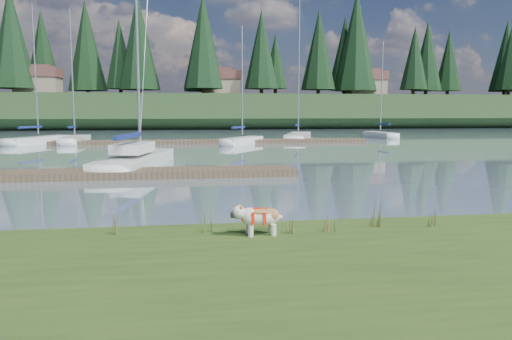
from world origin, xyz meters
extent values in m
plane|color=gray|center=(0.00, 30.00, 0.00)|extent=(200.00, 200.00, 0.00)
cube|color=#314B19|center=(0.00, -6.00, 0.17)|extent=(60.00, 9.00, 0.35)
cube|color=#1E3419|center=(0.00, 73.00, 2.50)|extent=(200.00, 20.00, 5.00)
cylinder|color=silver|center=(0.49, -2.72, 0.46)|extent=(0.10, 0.10, 0.22)
cylinder|color=silver|center=(0.48, -2.50, 0.46)|extent=(0.10, 0.10, 0.22)
cylinder|color=silver|center=(0.93, -2.70, 0.46)|extent=(0.10, 0.10, 0.22)
cylinder|color=silver|center=(0.92, -2.48, 0.46)|extent=(0.10, 0.10, 0.22)
ellipsoid|color=silver|center=(0.72, -2.60, 0.69)|extent=(0.73, 0.39, 0.34)
ellipsoid|color=#A36B3D|center=(0.72, -2.60, 0.80)|extent=(0.51, 0.36, 0.12)
ellipsoid|color=silver|center=(0.28, -2.62, 0.80)|extent=(0.26, 0.27, 0.25)
cube|color=black|center=(0.17, -2.62, 0.75)|extent=(0.08, 0.13, 0.10)
cube|color=silver|center=(-2.87, 12.91, 0.22)|extent=(3.46, 8.91, 0.70)
ellipsoid|color=silver|center=(-2.12, 17.19, 0.22)|extent=(2.28, 2.67, 0.70)
cylinder|color=silver|center=(-2.74, 13.69, 7.39)|extent=(0.14, 0.14, 13.17)
cube|color=navy|center=(-3.10, 11.65, 1.55)|extent=(0.89, 3.93, 0.20)
cube|color=silver|center=(-2.96, 12.43, 0.95)|extent=(1.91, 3.35, 0.45)
cube|color=#4C3D2C|center=(-4.00, 9.00, 0.15)|extent=(16.00, 2.00, 0.30)
cube|color=#4C3D2C|center=(2.00, 30.00, 0.15)|extent=(26.00, 2.20, 0.30)
cube|color=silver|center=(-12.32, 31.82, 0.22)|extent=(4.21, 6.95, 0.70)
ellipsoid|color=silver|center=(-10.94, 34.98, 0.22)|extent=(2.13, 2.33, 0.70)
cylinder|color=silver|center=(-12.32, 31.82, 6.03)|extent=(0.12, 0.12, 10.45)
cube|color=navy|center=(-12.70, 30.96, 1.40)|extent=(1.28, 2.59, 0.20)
cube|color=silver|center=(-9.46, 31.94, 0.22)|extent=(1.49, 6.51, 0.70)
ellipsoid|color=silver|center=(-9.47, 35.20, 0.22)|extent=(1.42, 1.78, 0.70)
cylinder|color=silver|center=(-9.46, 31.94, 5.89)|extent=(0.12, 0.12, 10.17)
cube|color=navy|center=(-9.46, 31.06, 1.40)|extent=(0.20, 2.59, 0.20)
cube|color=silver|center=(4.24, 28.34, 0.22)|extent=(4.07, 5.21, 0.70)
ellipsoid|color=silver|center=(5.76, 30.60, 0.22)|extent=(1.82, 1.90, 0.70)
cylinder|color=silver|center=(4.24, 28.34, 5.09)|extent=(0.12, 0.12, 8.57)
cube|color=navy|center=(3.83, 27.73, 1.40)|extent=(1.38, 1.91, 0.20)
cube|color=silver|center=(10.41, 34.68, 0.22)|extent=(4.44, 8.57, 0.70)
ellipsoid|color=silver|center=(11.73, 38.66, 0.22)|extent=(2.46, 2.75, 0.70)
cylinder|color=silver|center=(10.41, 34.68, 7.25)|extent=(0.12, 0.12, 12.91)
cube|color=navy|center=(10.06, 33.59, 1.40)|extent=(1.24, 3.23, 0.20)
cube|color=silver|center=(19.38, 36.44, 0.22)|extent=(1.58, 5.78, 0.70)
ellipsoid|color=silver|center=(19.24, 39.30, 0.22)|extent=(1.32, 1.62, 0.70)
cylinder|color=silver|center=(19.38, 36.44, 5.21)|extent=(0.12, 0.12, 8.83)
cube|color=navy|center=(19.42, 35.66, 1.40)|extent=(0.31, 2.28, 0.20)
cone|color=#475B23|center=(-0.36, -2.16, 0.59)|extent=(0.03, 0.03, 0.49)
cone|color=brown|center=(-0.25, -2.23, 0.54)|extent=(0.03, 0.03, 0.39)
cone|color=#475B23|center=(-0.30, -2.13, 0.62)|extent=(0.03, 0.03, 0.54)
cone|color=brown|center=(-0.22, -2.19, 0.52)|extent=(0.03, 0.03, 0.34)
cone|color=#475B23|center=(-0.34, -2.24, 0.57)|extent=(0.03, 0.03, 0.44)
cone|color=#475B23|center=(1.20, -2.54, 0.54)|extent=(0.03, 0.03, 0.38)
cone|color=brown|center=(1.31, -2.61, 0.50)|extent=(0.03, 0.03, 0.30)
cone|color=#475B23|center=(1.26, -2.51, 0.56)|extent=(0.03, 0.03, 0.42)
cone|color=brown|center=(1.34, -2.57, 0.48)|extent=(0.03, 0.03, 0.27)
cone|color=#475B23|center=(1.22, -2.62, 0.52)|extent=(0.03, 0.03, 0.34)
cone|color=#475B23|center=(3.03, -2.26, 0.67)|extent=(0.03, 0.03, 0.63)
cone|color=brown|center=(3.14, -2.33, 0.60)|extent=(0.03, 0.03, 0.50)
cone|color=#475B23|center=(3.09, -2.23, 0.70)|extent=(0.03, 0.03, 0.69)
cone|color=brown|center=(3.17, -2.29, 0.57)|extent=(0.03, 0.03, 0.44)
cone|color=#475B23|center=(3.05, -2.34, 0.63)|extent=(0.03, 0.03, 0.57)
cone|color=#475B23|center=(-2.05, -2.14, 0.59)|extent=(0.03, 0.03, 0.47)
cone|color=brown|center=(-1.94, -2.21, 0.54)|extent=(0.03, 0.03, 0.38)
cone|color=#475B23|center=(-1.99, -2.11, 0.61)|extent=(0.03, 0.03, 0.52)
cone|color=brown|center=(-1.91, -2.17, 0.51)|extent=(0.03, 0.03, 0.33)
cone|color=#475B23|center=(-2.03, -2.22, 0.56)|extent=(0.03, 0.03, 0.42)
cone|color=#475B23|center=(1.99, -2.54, 0.53)|extent=(0.03, 0.03, 0.37)
cone|color=brown|center=(2.10, -2.61, 0.50)|extent=(0.03, 0.03, 0.29)
cone|color=#475B23|center=(2.05, -2.51, 0.55)|extent=(0.03, 0.03, 0.40)
cone|color=brown|center=(2.13, -2.57, 0.48)|extent=(0.03, 0.03, 0.26)
cone|color=#475B23|center=(2.01, -2.62, 0.52)|extent=(0.03, 0.03, 0.33)
cone|color=#475B23|center=(4.19, -2.40, 0.60)|extent=(0.03, 0.03, 0.49)
cone|color=brown|center=(4.30, -2.47, 0.55)|extent=(0.03, 0.03, 0.39)
cone|color=#475B23|center=(4.25, -2.37, 0.62)|extent=(0.03, 0.03, 0.54)
cone|color=brown|center=(4.33, -2.43, 0.52)|extent=(0.03, 0.03, 0.34)
cone|color=#475B23|center=(4.21, -2.48, 0.57)|extent=(0.03, 0.03, 0.44)
cube|color=#33281C|center=(0.00, -1.60, 0.07)|extent=(60.00, 0.50, 0.14)
cylinder|color=#382619|center=(-25.00, 68.00, 5.90)|extent=(0.60, 0.60, 1.80)
cone|color=black|center=(-25.00, 68.00, 13.55)|extent=(6.60, 6.60, 15.00)
cylinder|color=#382619|center=(-10.00, 72.00, 5.90)|extent=(0.60, 0.60, 1.80)
cone|color=black|center=(-10.00, 72.00, 11.75)|extent=(4.84, 4.84, 11.00)
cylinder|color=#382619|center=(3.00, 66.00, 5.90)|extent=(0.60, 0.60, 1.80)
cone|color=black|center=(3.00, 66.00, 13.10)|extent=(6.16, 6.16, 14.00)
cylinder|color=#382619|center=(15.00, 70.00, 5.90)|extent=(0.60, 0.60, 1.80)
cone|color=black|center=(15.00, 70.00, 10.85)|extent=(3.96, 3.96, 9.00)
cylinder|color=#382619|center=(28.00, 68.00, 5.90)|extent=(0.60, 0.60, 1.80)
cone|color=black|center=(28.00, 68.00, 14.00)|extent=(7.04, 7.04, 16.00)
cylinder|color=#382619|center=(42.00, 71.00, 5.90)|extent=(0.60, 0.60, 1.80)
cone|color=black|center=(42.00, 71.00, 12.20)|extent=(5.28, 5.28, 12.00)
cylinder|color=#382619|center=(55.00, 67.00, 5.90)|extent=(0.60, 0.60, 1.80)
cone|color=black|center=(55.00, 67.00, 11.52)|extent=(4.62, 4.62, 10.50)
cube|color=gray|center=(-22.00, 70.00, 6.40)|extent=(6.00, 5.00, 2.80)
cube|color=brown|center=(-22.00, 70.00, 8.50)|extent=(6.30, 5.30, 1.40)
cube|color=brown|center=(-22.00, 70.00, 9.30)|extent=(4.20, 3.60, 0.70)
cube|color=gray|center=(6.00, 71.00, 6.40)|extent=(6.00, 5.00, 2.80)
cube|color=brown|center=(6.00, 71.00, 8.50)|extent=(6.30, 5.30, 1.40)
cube|color=brown|center=(6.00, 71.00, 9.30)|extent=(4.20, 3.60, 0.70)
cube|color=gray|center=(30.00, 69.00, 6.40)|extent=(6.00, 5.00, 2.80)
cube|color=brown|center=(30.00, 69.00, 8.50)|extent=(6.30, 5.30, 1.40)
cube|color=brown|center=(30.00, 69.00, 9.30)|extent=(4.20, 3.60, 0.70)
camera|label=1|loc=(-0.79, -11.70, 2.67)|focal=35.00mm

